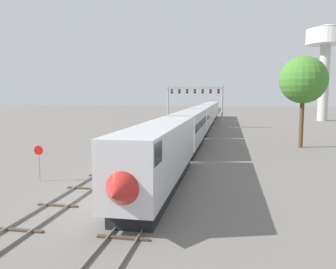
# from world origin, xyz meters

# --- Properties ---
(ground_plane) EXTENTS (400.00, 400.00, 0.00)m
(ground_plane) POSITION_xyz_m (0.00, 0.00, 0.00)
(ground_plane) COLOR slate
(track_main) EXTENTS (2.60, 200.00, 0.16)m
(track_main) POSITION_xyz_m (2.00, 60.00, 0.07)
(track_main) COLOR slate
(track_main) RESTS_ON ground
(track_near) EXTENTS (2.60, 160.00, 0.16)m
(track_near) POSITION_xyz_m (-3.50, 40.00, 0.07)
(track_near) COLOR slate
(track_near) RESTS_ON ground
(passenger_train) EXTENTS (3.04, 97.55, 4.80)m
(passenger_train) POSITION_xyz_m (2.00, 42.35, 2.61)
(passenger_train) COLOR silver
(passenger_train) RESTS_ON ground
(signal_gantry) EXTENTS (12.10, 0.49, 8.94)m
(signal_gantry) POSITION_xyz_m (-0.25, 51.30, 6.59)
(signal_gantry) COLOR #999BA0
(signal_gantry) RESTS_ON ground
(water_tower) EXTENTS (10.19, 10.19, 25.29)m
(water_tower) POSITION_xyz_m (31.62, 76.75, 20.10)
(water_tower) COLOR beige
(water_tower) RESTS_ON ground
(stop_sign) EXTENTS (0.76, 0.08, 2.88)m
(stop_sign) POSITION_xyz_m (-8.00, 3.59, 1.87)
(stop_sign) COLOR gray
(stop_sign) RESTS_ON ground
(trackside_tree_left) EXTENTS (6.09, 6.09, 11.89)m
(trackside_tree_left) POSITION_xyz_m (16.30, 26.05, 8.79)
(trackside_tree_left) COLOR brown
(trackside_tree_left) RESTS_ON ground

